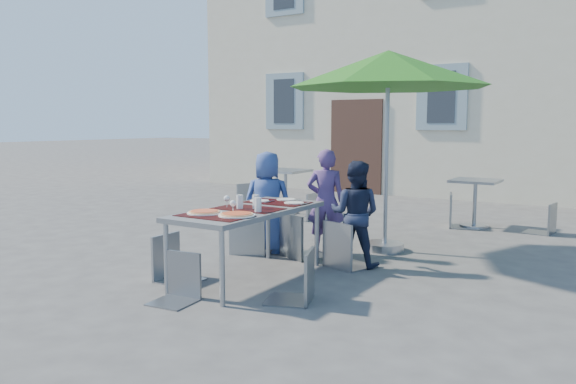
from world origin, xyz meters
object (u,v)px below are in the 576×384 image
Objects in this scene: patio_umbrella at (388,71)px; bg_chair_r_0 at (307,190)px; chair_4 at (299,245)px; bg_chair_l_0 at (250,180)px; pizza_near_right at (237,214)px; chair_0 at (249,206)px; chair_5 at (178,249)px; bg_chair_l_1 at (458,190)px; child_1 at (326,201)px; chair_1 at (299,208)px; pizza_near_left at (204,212)px; child_0 at (267,202)px; chair_2 at (344,216)px; bg_chair_r_1 at (547,200)px; dining_table at (248,214)px; cafe_table_0 at (286,182)px; cafe_table_1 at (475,194)px; child_2 at (355,214)px; chair_3 at (172,230)px.

patio_umbrella is 3.08m from bg_chair_r_0.
bg_chair_l_0 is (-3.53, 4.07, 0.05)m from chair_4.
pizza_near_right is 5.05m from bg_chair_l_0.
chair_0 reaches higher than chair_5.
chair_5 is 5.27m from bg_chair_l_1.
child_1 is 1.28× the size of chair_1.
pizza_near_left is at bearing -73.79° from bg_chair_r_0.
bg_chair_r_0 reaches higher than pizza_near_left.
pizza_near_right is at bearing 92.28° from child_0.
patio_umbrella is at bearing 71.02° from pizza_near_left.
chair_1 reaches higher than chair_2.
child_1 is at bearing 34.73° from chair_0.
chair_0 reaches higher than bg_chair_r_1.
patio_umbrella reaches higher than child_0.
patio_umbrella is (0.87, 2.52, 1.52)m from pizza_near_left.
dining_table is 4.33m from bg_chair_l_1.
patio_umbrella is 3.76m from cafe_table_0.
chair_1 is at bearing 88.02° from chair_5.
chair_1 is at bearing 85.73° from pizza_near_left.
child_1 is at bearing -138.71° from patio_umbrella.
chair_4 is at bearing -40.78° from chair_0.
bg_chair_l_1 is 1.28m from bg_chair_r_1.
chair_4 is 1.21× the size of cafe_table_1.
bg_chair_l_0 is at bearing 153.60° from patio_umbrella.
bg_chair_l_1 reaches higher than chair_4.
child_0 is 2.24m from patio_umbrella.
chair_2 is 3.46m from cafe_table_1.
child_2 is at bearing 68.01° from chair_5.
pizza_near_left is 1.83m from child_2.
child_0 is 0.51× the size of patio_umbrella.
chair_3 is at bearing 44.46° from child_1.
chair_1 reaches higher than chair_5.
child_2 is (0.87, 1.60, -0.16)m from pizza_near_left.
child_0 reaches higher than chair_5.
bg_chair_r_0 is (-1.21, 4.45, 0.03)m from chair_5.
chair_1 is at bearing -109.10° from bg_chair_l_1.
pizza_near_right is at bearing 57.59° from chair_5.
pizza_near_left is 0.54m from chair_3.
chair_3 is at bearing -121.49° from bg_chair_r_1.
chair_5 reaches higher than dining_table.
child_0 is at bearing -144.37° from patio_umbrella.
child_2 is at bearing -49.70° from bg_chair_r_0.
pizza_near_left is 0.45× the size of cafe_table_1.
bg_chair_l_1 reaches higher than cafe_table_1.
chair_3 is (-1.35, -1.56, -0.08)m from child_2.
patio_umbrella reaches higher than chair_5.
bg_chair_r_0 is 1.16× the size of cafe_table_1.
chair_0 is at bearing -119.77° from cafe_table_1.
child_1 is 1.57× the size of chair_5.
chair_2 reaches higher than bg_chair_l_1.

